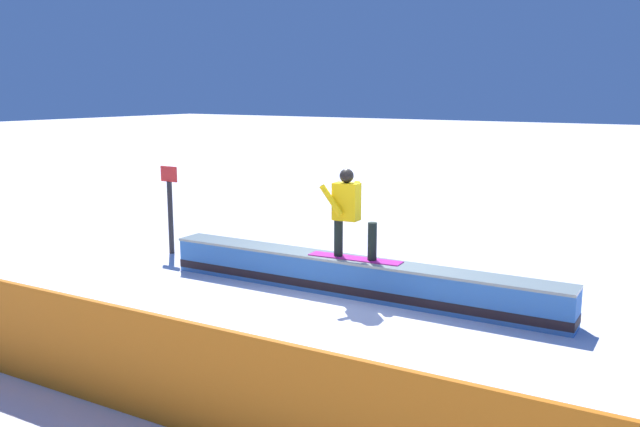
# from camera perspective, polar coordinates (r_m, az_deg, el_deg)

# --- Properties ---
(ground_plane) EXTENTS (120.00, 120.00, 0.00)m
(ground_plane) POSITION_cam_1_polar(r_m,az_deg,el_deg) (10.77, 2.82, -6.88)
(ground_plane) COLOR white
(grind_box) EXTENTS (6.75, 0.81, 0.59)m
(grind_box) POSITION_cam_1_polar(r_m,az_deg,el_deg) (10.69, 2.84, -5.50)
(grind_box) COLOR #2D6ABB
(grind_box) RESTS_ON ground_plane
(snowboarder) EXTENTS (1.54, 0.47, 1.41)m
(snowboarder) POSITION_cam_1_polar(r_m,az_deg,el_deg) (10.48, 2.44, 0.25)
(snowboarder) COLOR #BC2192
(snowboarder) RESTS_ON grind_box
(safety_fence) EXTENTS (12.99, 0.58, 1.11)m
(safety_fence) POSITION_cam_1_polar(r_m,az_deg,el_deg) (7.14, -16.40, -11.73)
(safety_fence) COLOR orange
(safety_fence) RESTS_ON ground_plane
(trail_marker) EXTENTS (0.40, 0.10, 1.73)m
(trail_marker) POSITION_cam_1_polar(r_m,az_deg,el_deg) (13.56, -12.53, 0.55)
(trail_marker) COLOR #262628
(trail_marker) RESTS_ON ground_plane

